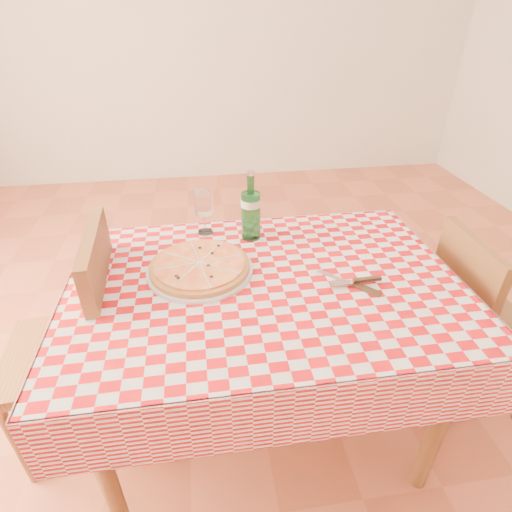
{
  "coord_description": "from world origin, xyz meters",
  "views": [
    {
      "loc": [
        -0.19,
        -1.07,
        1.54
      ],
      "look_at": [
        -0.02,
        0.06,
        0.82
      ],
      "focal_mm": 28.0,
      "sensor_mm": 36.0,
      "label": 1
    }
  ],
  "objects_px": {
    "chair_far": "(84,333)",
    "wine_glass": "(204,212)",
    "dining_table": "(264,303)",
    "chair_near": "(474,315)",
    "pizza_plate": "(200,266)",
    "water_bottle": "(251,206)"
  },
  "relations": [
    {
      "from": "chair_far",
      "to": "wine_glass",
      "type": "distance_m",
      "value": 0.63
    },
    {
      "from": "dining_table",
      "to": "wine_glass",
      "type": "relative_size",
      "value": 6.8
    },
    {
      "from": "wine_glass",
      "to": "chair_far",
      "type": "bearing_deg",
      "value": -148.9
    },
    {
      "from": "chair_near",
      "to": "wine_glass",
      "type": "height_order",
      "value": "wine_glass"
    },
    {
      "from": "chair_far",
      "to": "wine_glass",
      "type": "xyz_separation_m",
      "value": [
        0.47,
        0.28,
        0.31
      ]
    },
    {
      "from": "chair_near",
      "to": "pizza_plate",
      "type": "xyz_separation_m",
      "value": [
        -1.08,
        0.06,
        0.3
      ]
    },
    {
      "from": "dining_table",
      "to": "chair_near",
      "type": "xyz_separation_m",
      "value": [
        0.86,
        0.02,
        -0.18
      ]
    },
    {
      "from": "dining_table",
      "to": "chair_far",
      "type": "relative_size",
      "value": 1.29
    },
    {
      "from": "dining_table",
      "to": "water_bottle",
      "type": "xyz_separation_m",
      "value": [
        -0.0,
        0.29,
        0.23
      ]
    },
    {
      "from": "dining_table",
      "to": "water_bottle",
      "type": "height_order",
      "value": "water_bottle"
    },
    {
      "from": "pizza_plate",
      "to": "water_bottle",
      "type": "height_order",
      "value": "water_bottle"
    },
    {
      "from": "chair_far",
      "to": "wine_glass",
      "type": "height_order",
      "value": "wine_glass"
    },
    {
      "from": "dining_table",
      "to": "chair_far",
      "type": "height_order",
      "value": "chair_far"
    },
    {
      "from": "chair_near",
      "to": "pizza_plate",
      "type": "relative_size",
      "value": 2.29
    },
    {
      "from": "dining_table",
      "to": "pizza_plate",
      "type": "height_order",
      "value": "pizza_plate"
    },
    {
      "from": "pizza_plate",
      "to": "water_bottle",
      "type": "relative_size",
      "value": 1.34
    },
    {
      "from": "dining_table",
      "to": "chair_far",
      "type": "bearing_deg",
      "value": 172.77
    },
    {
      "from": "wine_glass",
      "to": "dining_table",
      "type": "bearing_deg",
      "value": -63.41
    },
    {
      "from": "dining_table",
      "to": "wine_glass",
      "type": "height_order",
      "value": "wine_glass"
    },
    {
      "from": "dining_table",
      "to": "water_bottle",
      "type": "distance_m",
      "value": 0.38
    },
    {
      "from": "pizza_plate",
      "to": "wine_glass",
      "type": "relative_size",
      "value": 2.06
    },
    {
      "from": "chair_near",
      "to": "chair_far",
      "type": "bearing_deg",
      "value": 179.5
    }
  ]
}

